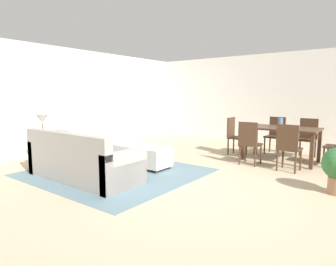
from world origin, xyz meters
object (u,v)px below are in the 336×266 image
object	(u,v)px
table_lamp	(42,120)
dining_chair_near_right	(288,145)
vase_centerpiece	(280,123)
dining_chair_far_right	(307,136)
ottoman_table	(143,155)
book_on_ottoman	(144,145)
side_table	(44,145)
dining_chair_near_left	(249,141)
dining_chair_head_west	(234,134)
dining_chair_far_left	(276,133)
dining_table	(281,132)
couch	(82,163)

from	to	relation	value
table_lamp	dining_chair_near_right	xyz separation A→B (m)	(4.11, 2.64, -0.45)
dining_chair_near_right	vase_centerpiece	bearing A→B (deg)	116.02
table_lamp	dining_chair_far_right	bearing A→B (deg)	46.04
ottoman_table	book_on_ottoman	world-z (taller)	book_on_ottoman
dining_chair_far_right	vase_centerpiece	bearing A→B (deg)	-117.36
side_table	book_on_ottoman	distance (m)	2.06
dining_chair_near_left	dining_chair_far_right	world-z (taller)	same
dining_chair_head_west	book_on_ottoman	distance (m)	2.45
table_lamp	dining_chair_far_left	world-z (taller)	table_lamp
dining_table	dining_chair_near_right	xyz separation A→B (m)	(0.38, -0.84, -0.14)
side_table	table_lamp	size ratio (longest dim) A/B	1.07
vase_centerpiece	couch	bearing A→B (deg)	-123.03
dining_chair_far_right	book_on_ottoman	bearing A→B (deg)	-129.64
couch	dining_chair_far_left	bearing A→B (deg)	65.73
side_table	dining_chair_near_right	bearing A→B (deg)	32.66
book_on_ottoman	dining_chair_near_left	bearing A→B (deg)	40.08
dining_chair_head_west	vase_centerpiece	bearing A→B (deg)	-1.73
side_table	dining_chair_far_left	bearing A→B (deg)	51.97
dining_chair_far_right	dining_chair_head_west	world-z (taller)	same
dining_chair_near_right	ottoman_table	bearing A→B (deg)	-149.69
table_lamp	dining_chair_far_right	world-z (taller)	table_lamp
vase_centerpiece	book_on_ottoman	world-z (taller)	vase_centerpiece
ottoman_table	dining_table	xyz separation A→B (m)	(2.08, 2.29, 0.42)
dining_chair_near_right	book_on_ottoman	world-z (taller)	dining_chair_near_right
dining_table	dining_chair_near_right	size ratio (longest dim) A/B	1.69
couch	dining_chair_head_west	bearing A→B (deg)	71.22
dining_chair_head_west	book_on_ottoman	size ratio (longest dim) A/B	3.54
side_table	table_lamp	distance (m)	0.53
ottoman_table	dining_table	size ratio (longest dim) A/B	0.76
vase_centerpiece	book_on_ottoman	bearing A→B (deg)	-133.22
couch	dining_chair_near_right	xyz separation A→B (m)	(2.73, 2.73, 0.22)
dining_chair_near_left	dining_chair_near_right	size ratio (longest dim) A/B	1.00
dining_chair_head_west	couch	bearing A→B (deg)	-108.78
dining_table	dining_chair_near_left	size ratio (longest dim) A/B	1.69
dining_chair_near_right	vase_centerpiece	xyz separation A→B (m)	(-0.41, 0.84, 0.34)
ottoman_table	side_table	size ratio (longest dim) A/B	2.09
dining_chair_far_right	book_on_ottoman	xyz separation A→B (m)	(-2.48, -3.00, -0.07)
couch	dining_table	size ratio (longest dim) A/B	1.40
side_table	dining_chair_near_right	xyz separation A→B (m)	(4.11, 2.64, 0.08)
ottoman_table	dining_chair_near_left	size ratio (longest dim) A/B	1.27
dining_chair_far_right	dining_chair_near_right	bearing A→B (deg)	-90.00
dining_table	dining_chair_far_right	bearing A→B (deg)	63.86
table_lamp	book_on_ottoman	xyz separation A→B (m)	(1.63, 1.26, -0.52)
couch	vase_centerpiece	bearing A→B (deg)	56.97
table_lamp	dining_table	xyz separation A→B (m)	(3.73, 3.48, -0.31)
dining_table	vase_centerpiece	world-z (taller)	vase_centerpiece
dining_chair_near_left	vase_centerpiece	bearing A→B (deg)	63.70
dining_table	dining_chair_near_left	world-z (taller)	dining_chair_near_left
book_on_ottoman	couch	bearing A→B (deg)	-100.25
table_lamp	dining_chair_far_right	xyz separation A→B (m)	(4.11, 4.26, -0.45)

